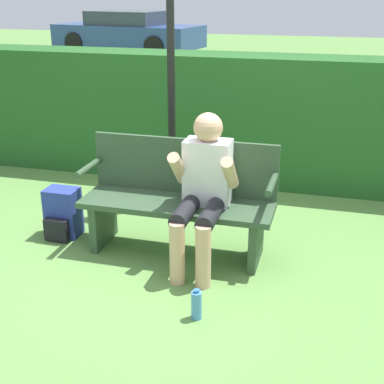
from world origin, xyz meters
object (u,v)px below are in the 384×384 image
Objects in this scene: water_bottle at (196,305)px; signpost at (171,73)px; person_seated at (203,185)px; parked_car at (128,32)px; backpack at (63,214)px; park_bench at (179,198)px.

water_bottle is 0.09× the size of signpost.
signpost is at bearing 118.65° from person_seated.
parked_car is (-5.62, 12.63, -0.00)m from person_seated.
signpost is at bearing 111.76° from water_bottle.
parked_car reaches higher than water_bottle.
signpost is at bearing 53.25° from backpack.
park_bench is at bearing -69.36° from signpost.
park_bench reaches higher than water_bottle.
signpost is (-0.33, 0.89, 0.83)m from park_bench.
park_bench is 13.60m from parked_car.
backpack is 1.66m from water_bottle.
person_seated reaches higher than backpack.
park_bench is 0.66× the size of signpost.
person_seated is 5.41× the size of water_bottle.
water_bottle is at bearing -67.17° from park_bench.
signpost reaches higher than person_seated.
person_seated is 0.23× the size of parked_car.
backpack is at bearing 147.90° from water_bottle.
parked_car reaches higher than backpack.
water_bottle is at bearing -78.80° from person_seated.
parked_car is at bearing 113.30° from water_bottle.
backpack is at bearing -60.61° from parked_car.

